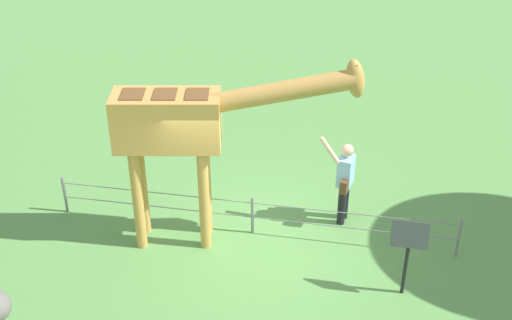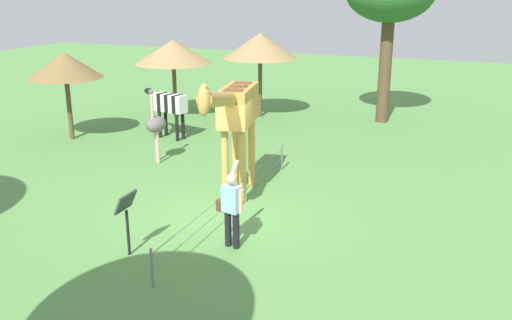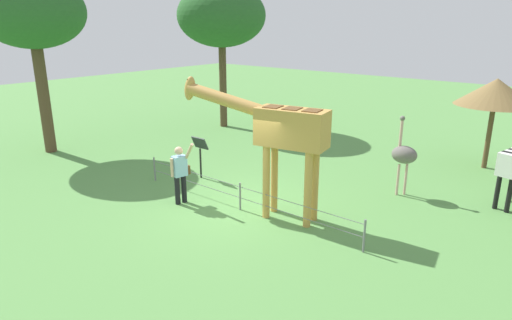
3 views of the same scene
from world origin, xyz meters
name	(u,v)px [view 2 (image 2 of 3)]	position (x,y,z in m)	size (l,w,h in m)	color
ground_plane	(227,213)	(0.00, 0.00, 0.00)	(60.00, 60.00, 0.00)	#568E47
giraffe	(235,113)	(-0.95, -0.18, 2.21)	(4.00, 1.20, 3.38)	#C69347
visitor	(231,206)	(1.53, 0.81, 0.90)	(0.65, 0.59, 1.74)	black
zebra	(169,105)	(-5.35, -4.60, 1.16)	(0.70, 1.82, 1.66)	black
ostrich	(156,124)	(-2.79, -3.56, 1.18)	(0.70, 0.56, 2.25)	#CC9E93
shade_hut_near	(173,52)	(-8.25, -6.02, 2.58)	(3.00, 3.00, 3.05)	brown
shade_hut_far	(260,46)	(-9.54, -2.87, 2.81)	(2.92, 2.92, 3.32)	brown
shade_hut_aside	(65,66)	(-3.99, -7.70, 2.53)	(2.46, 2.46, 2.98)	brown
info_sign	(126,211)	(2.61, -0.94, 0.95)	(0.56, 0.21, 1.32)	black
wire_fence	(232,198)	(0.00, 0.15, 0.40)	(7.05, 0.05, 0.75)	slate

